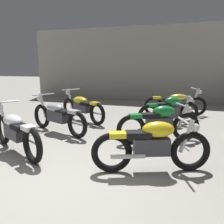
# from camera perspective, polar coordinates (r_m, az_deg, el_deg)

# --- Properties ---
(ground_plane) EXTENTS (60.00, 60.00, 0.00)m
(ground_plane) POSITION_cam_1_polar(r_m,az_deg,el_deg) (3.88, -13.99, -15.75)
(ground_plane) COLOR gray
(back_wall) EXTENTS (12.65, 0.24, 3.60)m
(back_wall) POSITION_cam_1_polar(r_m,az_deg,el_deg) (12.00, 9.41, 11.16)
(back_wall) COLOR #9E998E
(back_wall) RESTS_ON ground
(motorcycle_left_row_0) EXTENTS (1.95, 1.17, 0.97)m
(motorcycle_left_row_0) POSITION_cam_1_polar(r_m,az_deg,el_deg) (5.17, -21.97, -4.11)
(motorcycle_left_row_0) COLOR black
(motorcycle_left_row_0) RESTS_ON ground
(motorcycle_left_row_1) EXTENTS (2.04, 1.02, 0.97)m
(motorcycle_left_row_1) POSITION_cam_1_polar(r_m,az_deg,el_deg) (6.38, -12.77, -0.83)
(motorcycle_left_row_1) COLOR black
(motorcycle_left_row_1) RESTS_ON ground
(motorcycle_left_row_2) EXTENTS (1.95, 1.18, 0.97)m
(motorcycle_left_row_2) POSITION_cam_1_polar(r_m,az_deg,el_deg) (7.61, -7.15, 1.24)
(motorcycle_left_row_2) COLOR black
(motorcycle_left_row_2) RESTS_ON ground
(motorcycle_right_row_0) EXTENTS (1.87, 0.83, 0.88)m
(motorcycle_right_row_0) POSITION_cam_1_polar(r_m,az_deg,el_deg) (3.99, 9.51, -7.68)
(motorcycle_right_row_0) COLOR black
(motorcycle_right_row_0) RESTS_ON ground
(motorcycle_right_row_1) EXTENTS (1.78, 1.05, 0.88)m
(motorcycle_right_row_1) POSITION_cam_1_polar(r_m,az_deg,el_deg) (5.52, 11.24, -2.51)
(motorcycle_right_row_1) COLOR black
(motorcycle_right_row_1) RESTS_ON ground
(motorcycle_right_row_2) EXTENTS (1.67, 1.24, 0.88)m
(motorcycle_right_row_2) POSITION_cam_1_polar(r_m,az_deg,el_deg) (7.11, 13.53, 0.40)
(motorcycle_right_row_2) COLOR black
(motorcycle_right_row_2) RESTS_ON ground
(motorcycle_right_row_3) EXTENTS (2.11, 0.89, 0.97)m
(motorcycle_right_row_3) POSITION_cam_1_polar(r_m,az_deg,el_deg) (8.62, 14.91, 2.09)
(motorcycle_right_row_3) COLOR black
(motorcycle_right_row_3) RESTS_ON ground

